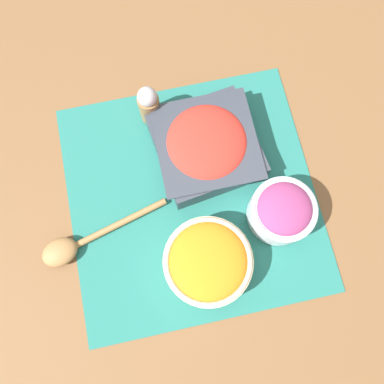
{
  "coord_description": "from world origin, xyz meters",
  "views": [
    {
      "loc": [
        0.16,
        -0.04,
        0.7
      ],
      "look_at": [
        0.0,
        0.0,
        0.03
      ],
      "focal_mm": 35.0,
      "sensor_mm": 36.0,
      "label": 1
    }
  ],
  "objects_px": {
    "carrot_bowl": "(209,261)",
    "pepper_shaker": "(149,105)",
    "wooden_spoon": "(74,245)",
    "tomato_bowl": "(206,145)",
    "onion_bowl": "(282,211)"
  },
  "relations": [
    {
      "from": "carrot_bowl",
      "to": "pepper_shaker",
      "type": "xyz_separation_m",
      "value": [
        -0.31,
        -0.05,
        0.01
      ]
    },
    {
      "from": "onion_bowl",
      "to": "carrot_bowl",
      "type": "bearing_deg",
      "value": -68.21
    },
    {
      "from": "onion_bowl",
      "to": "tomato_bowl",
      "type": "bearing_deg",
      "value": -145.31
    },
    {
      "from": "carrot_bowl",
      "to": "wooden_spoon",
      "type": "distance_m",
      "value": 0.25
    },
    {
      "from": "onion_bowl",
      "to": "tomato_bowl",
      "type": "distance_m",
      "value": 0.18
    },
    {
      "from": "tomato_bowl",
      "to": "carrot_bowl",
      "type": "bearing_deg",
      "value": -11.56
    },
    {
      "from": "onion_bowl",
      "to": "pepper_shaker",
      "type": "xyz_separation_m",
      "value": [
        -0.25,
        -0.19,
        0.01
      ]
    },
    {
      "from": "tomato_bowl",
      "to": "pepper_shaker",
      "type": "xyz_separation_m",
      "value": [
        -0.1,
        -0.09,
        0.01
      ]
    },
    {
      "from": "tomato_bowl",
      "to": "wooden_spoon",
      "type": "relative_size",
      "value": 0.84
    },
    {
      "from": "carrot_bowl",
      "to": "pepper_shaker",
      "type": "distance_m",
      "value": 0.31
    },
    {
      "from": "onion_bowl",
      "to": "wooden_spoon",
      "type": "relative_size",
      "value": 0.48
    },
    {
      "from": "wooden_spoon",
      "to": "pepper_shaker",
      "type": "bearing_deg",
      "value": 140.79
    },
    {
      "from": "onion_bowl",
      "to": "tomato_bowl",
      "type": "xyz_separation_m",
      "value": [
        -0.15,
        -0.1,
        -0.0
      ]
    },
    {
      "from": "wooden_spoon",
      "to": "pepper_shaker",
      "type": "distance_m",
      "value": 0.3
    },
    {
      "from": "wooden_spoon",
      "to": "pepper_shaker",
      "type": "xyz_separation_m",
      "value": [
        -0.23,
        0.19,
        0.04
      ]
    }
  ]
}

